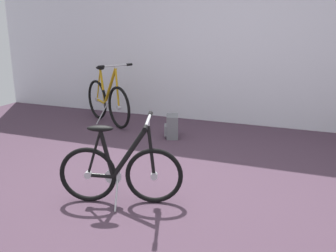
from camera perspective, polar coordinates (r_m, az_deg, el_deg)
The scene contains 5 objects.
ground_plane at distance 3.51m, azimuth 0.99°, elevation -9.67°, with size 8.33×8.33×0.00m, color #473342.
back_wall at distance 5.66m, azimuth 10.57°, elevation 16.22°, with size 8.33×0.10×3.17m, color silver.
folding_bike_foreground at distance 3.21m, azimuth -7.17°, elevation -6.65°, with size 1.00×0.52×0.75m.
display_bike_left at distance 5.72m, azimuth -9.14°, elevation 3.82°, with size 1.12×0.77×0.92m.
backpack_on_floor at distance 4.98m, azimuth 0.60°, elevation -0.10°, with size 0.25×0.29×0.30m.
Camera 1 is at (1.10, -2.98, 1.50)m, focal length 40.37 mm.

